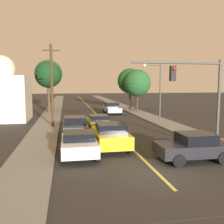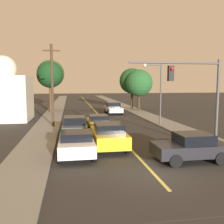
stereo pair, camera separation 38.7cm
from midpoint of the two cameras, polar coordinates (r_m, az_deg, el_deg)
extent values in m
plane|color=#2D2B28|center=(12.15, 10.34, -13.67)|extent=(200.00, 200.00, 0.00)
cube|color=#2D2B28|center=(47.06, -4.71, 1.36)|extent=(9.60, 80.00, 0.01)
cube|color=#D1C14C|center=(47.06, -4.71, 1.37)|extent=(0.16, 76.00, 0.00)
cube|color=gray|center=(46.93, -12.10, 1.29)|extent=(2.50, 80.00, 0.12)
cube|color=gray|center=(47.94, 2.51, 1.53)|extent=(2.50, 80.00, 0.12)
cube|color=gold|center=(16.23, -0.10, -5.68)|extent=(1.99, 4.42, 0.78)
cube|color=black|center=(15.93, 0.00, -3.54)|extent=(1.75, 1.99, 0.52)
cylinder|color=black|center=(17.52, -3.91, -6.09)|extent=(0.22, 0.72, 0.72)
cylinder|color=black|center=(17.80, 2.18, -5.88)|extent=(0.22, 0.72, 0.72)
cylinder|color=black|center=(14.87, -2.85, -8.36)|extent=(0.22, 0.72, 0.72)
cylinder|color=black|center=(15.20, 4.31, -8.04)|extent=(0.22, 0.72, 0.72)
cube|color=gold|center=(21.98, -2.64, -2.65)|extent=(1.78, 3.97, 0.64)
cube|color=black|center=(21.75, -2.59, -1.29)|extent=(1.57, 1.79, 0.46)
cylinder|color=black|center=(23.16, -5.08, -3.00)|extent=(0.22, 0.73, 0.73)
cylinder|color=black|center=(23.35, -0.93, -2.90)|extent=(0.22, 0.73, 0.73)
cylinder|color=black|center=(20.74, -4.55, -4.10)|extent=(0.22, 0.73, 0.73)
cylinder|color=black|center=(20.96, 0.08, -3.98)|extent=(0.22, 0.73, 0.73)
cube|color=white|center=(14.64, -7.41, -7.29)|extent=(1.95, 4.09, 0.66)
cube|color=black|center=(14.36, -7.42, -5.32)|extent=(1.71, 1.84, 0.43)
cylinder|color=black|center=(15.94, -10.92, -7.44)|extent=(0.22, 0.73, 0.73)
cylinder|color=black|center=(16.00, -4.24, -7.28)|extent=(0.22, 0.73, 0.73)
cylinder|color=black|center=(13.50, -11.17, -10.00)|extent=(0.22, 0.73, 0.73)
cylinder|color=black|center=(13.57, -3.22, -9.80)|extent=(0.22, 0.73, 0.73)
cube|color=#474C51|center=(20.16, -8.03, -3.58)|extent=(1.87, 4.29, 0.72)
cube|color=black|center=(19.89, -8.05, -1.86)|extent=(1.65, 1.93, 0.56)
cylinder|color=black|center=(21.53, -10.48, -3.95)|extent=(0.22, 0.62, 0.62)
cylinder|color=black|center=(21.57, -5.75, -3.86)|extent=(0.22, 0.62, 0.62)
cylinder|color=black|center=(18.91, -10.60, -5.40)|extent=(0.22, 0.62, 0.62)
cylinder|color=black|center=(18.96, -5.20, -5.28)|extent=(0.22, 0.62, 0.62)
cube|color=#A5A8B2|center=(34.69, 0.63, 0.67)|extent=(1.94, 4.42, 0.64)
cube|color=black|center=(34.80, 0.58, 1.73)|extent=(1.71, 1.99, 0.62)
cylinder|color=black|center=(33.56, 2.60, -0.08)|extent=(0.22, 0.70, 0.70)
cylinder|color=black|center=(33.22, -0.52, -0.14)|extent=(0.22, 0.70, 0.70)
cylinder|color=black|center=(36.23, 1.68, 0.41)|extent=(0.22, 0.70, 0.70)
cylinder|color=black|center=(35.92, -1.20, 0.36)|extent=(0.22, 0.70, 0.70)
cube|color=black|center=(14.32, 18.18, -8.03)|extent=(3.98, 1.95, 0.64)
cube|color=black|center=(14.26, 18.83, -5.70)|extent=(1.79, 1.72, 0.53)
cylinder|color=black|center=(13.07, 15.17, -10.77)|extent=(0.67, 0.22, 0.67)
cylinder|color=black|center=(14.70, 12.12, -8.75)|extent=(0.67, 0.22, 0.67)
cylinder|color=black|center=(14.25, 24.35, -9.68)|extent=(0.67, 0.22, 0.67)
cylinder|color=black|center=(15.76, 20.57, -7.99)|extent=(0.67, 0.22, 0.67)
cylinder|color=#47474C|center=(16.79, 23.53, 1.54)|extent=(0.18, 0.18, 5.51)
cylinder|color=#47474C|center=(15.43, 15.03, 10.79)|extent=(5.61, 0.12, 0.12)
cube|color=black|center=(15.28, 13.99, 8.57)|extent=(0.32, 0.28, 0.90)
sphere|color=red|center=(15.13, 14.29, 9.52)|extent=(0.20, 0.20, 0.20)
cylinder|color=#47474C|center=(25.38, 11.50, 4.00)|extent=(0.14, 0.14, 6.02)
cylinder|color=#47474C|center=(25.13, 9.82, 10.53)|extent=(1.69, 0.09, 0.09)
sphere|color=beige|center=(24.86, 7.95, 10.50)|extent=(0.36, 0.36, 0.36)
cylinder|color=#422D1E|center=(24.31, -13.06, 5.87)|extent=(0.24, 0.24, 7.73)
cube|color=#422D1E|center=(24.50, -13.25, 13.52)|extent=(1.60, 0.12, 0.12)
cylinder|color=#4C3823|center=(37.24, -13.58, 3.15)|extent=(0.38, 0.38, 4.03)
sphere|color=#143819|center=(37.21, -13.71, 8.29)|extent=(3.76, 3.76, 3.76)
cylinder|color=#3D2B1C|center=(39.10, -13.46, 3.37)|extent=(0.35, 0.35, 4.12)
sphere|color=#2D4C1E|center=(39.08, -13.60, 8.50)|extent=(4.11, 4.11, 4.11)
cylinder|color=#3D2B1C|center=(40.26, 4.83, 2.87)|extent=(0.36, 0.36, 3.09)
sphere|color=#19471E|center=(40.18, 4.87, 7.08)|extent=(4.01, 4.01, 4.01)
cylinder|color=#3D2B1C|center=(38.50, 6.43, 2.43)|extent=(0.36, 0.36, 2.74)
sphere|color=#235628|center=(38.41, 6.48, 6.61)|extent=(4.11, 4.11, 4.11)
cube|color=beige|center=(30.84, -23.00, 2.89)|extent=(5.61, 5.61, 5.04)
sphere|color=beige|center=(30.84, -23.27, 9.08)|extent=(2.95, 2.95, 2.95)
camera|label=1|loc=(0.19, -89.51, 0.05)|focal=40.00mm
camera|label=2|loc=(0.19, 90.49, -0.05)|focal=40.00mm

